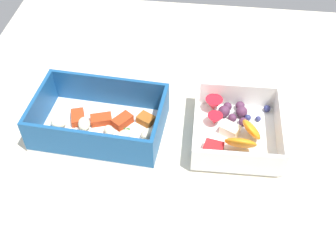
# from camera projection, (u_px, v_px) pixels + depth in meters

# --- Properties ---
(table_surface) EXTENTS (0.80, 0.80, 0.02)m
(table_surface) POSITION_uv_depth(u_px,v_px,m) (178.00, 135.00, 0.71)
(table_surface) COLOR beige
(table_surface) RESTS_ON ground
(pasta_container) EXTENTS (0.21, 0.14, 0.06)m
(pasta_container) POSITION_uv_depth(u_px,v_px,m) (101.00, 123.00, 0.69)
(pasta_container) COLOR white
(pasta_container) RESTS_ON table_surface
(fruit_bowl) EXTENTS (0.14, 0.16, 0.05)m
(fruit_bowl) POSITION_uv_depth(u_px,v_px,m) (235.00, 129.00, 0.68)
(fruit_bowl) COLOR white
(fruit_bowl) RESTS_ON table_surface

